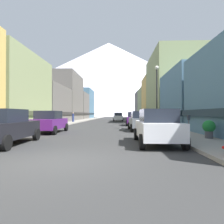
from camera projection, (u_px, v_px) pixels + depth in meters
ground_plane at (61, 162)px, 6.37m from camera, size 400.00×400.00×0.00m
sidewalk_left at (81, 121)px, 41.59m from camera, size 2.50×100.00×0.15m
sidewalk_right at (140, 121)px, 41.10m from camera, size 2.50×100.00×0.15m
storefront_left_2 at (38, 105)px, 33.44m from camera, size 9.26×11.12×6.24m
storefront_left_3 at (58, 98)px, 45.29m from camera, size 9.76×11.93×10.61m
storefront_left_4 at (74, 107)px, 56.44m from camera, size 7.54×9.37×7.48m
storefront_left_5 at (81, 104)px, 67.04m from camera, size 8.11×11.55×9.76m
storefront_right_1 at (207, 100)px, 22.41m from camera, size 8.89×9.68×6.46m
storefront_right_2 at (177, 90)px, 34.58m from camera, size 9.14×13.79×11.91m
storefront_right_3 at (165, 100)px, 46.14m from camera, size 10.27×8.78×9.99m
storefront_right_4 at (153, 105)px, 56.25m from camera, size 7.94×10.95×8.68m
storefront_right_5 at (148, 106)px, 67.49m from camera, size 8.54×11.37×8.95m
car_left_0 at (5, 127)px, 9.78m from camera, size 2.22×4.47×1.78m
car_left_1 at (50, 122)px, 16.02m from camera, size 2.13×4.43×1.78m
car_right_0 at (157, 126)px, 10.02m from camera, size 2.08×4.41×1.78m
car_right_1 at (140, 121)px, 18.08m from camera, size 2.15×4.44×1.78m
car_right_2 at (134, 119)px, 26.11m from camera, size 2.24×4.48×1.78m
car_driving_0 at (118, 117)px, 41.55m from camera, size 2.06×4.40×1.78m
parking_meter_near at (189, 123)px, 10.97m from camera, size 0.14×0.10×1.33m
potted_plant_0 at (6, 125)px, 15.41m from camera, size 0.63×0.63×0.94m
potted_plant_1 at (36, 122)px, 20.97m from camera, size 0.59×0.59×0.88m
potted_plant_2 at (209, 128)px, 11.24m from camera, size 0.70×0.70×1.03m
pedestrian_0 at (25, 121)px, 17.02m from camera, size 0.36×0.36×1.73m
pedestrian_1 at (73, 117)px, 34.45m from camera, size 0.36×0.36×1.65m
streetlamp_right at (157, 87)px, 18.26m from camera, size 0.36×0.36×5.86m
mountain_backdrop at (109, 79)px, 267.11m from camera, size 327.50×327.50×97.80m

